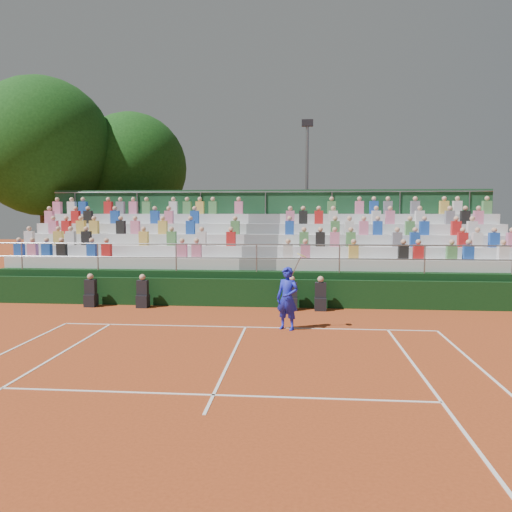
# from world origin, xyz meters

# --- Properties ---
(ground) EXTENTS (90.00, 90.00, 0.00)m
(ground) POSITION_xyz_m (0.00, 0.00, 0.00)
(ground) COLOR #A6411B
(ground) RESTS_ON ground
(courtside_wall) EXTENTS (20.00, 0.15, 1.00)m
(courtside_wall) POSITION_xyz_m (0.00, 3.20, 0.50)
(courtside_wall) COLOR black
(courtside_wall) RESTS_ON ground
(line_officials) EXTENTS (8.58, 0.40, 1.19)m
(line_officials) POSITION_xyz_m (-1.57, 2.75, 0.48)
(line_officials) COLOR black
(line_officials) RESTS_ON ground
(grandstand) EXTENTS (20.00, 5.20, 4.40)m
(grandstand) POSITION_xyz_m (-0.00, 6.44, 1.09)
(grandstand) COLOR black
(grandstand) RESTS_ON ground
(tennis_player) EXTENTS (0.92, 0.67, 2.22)m
(tennis_player) POSITION_xyz_m (1.23, -0.16, 0.91)
(tennis_player) COLOR #1A22C5
(tennis_player) RESTS_ON ground
(tree_west) EXTENTS (7.12, 7.12, 10.31)m
(tree_west) POSITION_xyz_m (-11.76, 10.82, 6.73)
(tree_west) COLOR #372714
(tree_west) RESTS_ON ground
(tree_east) EXTENTS (6.17, 6.17, 8.98)m
(tree_east) POSITION_xyz_m (-7.97, 13.55, 5.88)
(tree_east) COLOR #372714
(tree_east) RESTS_ON ground
(floodlight_mast) EXTENTS (0.60, 0.25, 8.23)m
(floodlight_mast) POSITION_xyz_m (1.92, 12.51, 4.79)
(floodlight_mast) COLOR gray
(floodlight_mast) RESTS_ON ground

